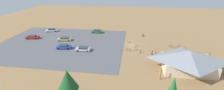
# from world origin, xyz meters

# --- Properties ---
(ground) EXTENTS (160.00, 160.00, 0.00)m
(ground) POSITION_xyz_m (0.00, 0.00, 0.00)
(ground) COLOR #937047
(ground) RESTS_ON ground
(parking_lot_asphalt) EXTENTS (43.23, 33.77, 0.05)m
(parking_lot_asphalt) POSITION_xyz_m (24.69, 1.41, 0.03)
(parking_lot_asphalt) COLOR #56565B
(parking_lot_asphalt) RESTS_ON ground
(bike_pavilion) EXTENTS (14.47, 10.61, 5.21)m
(bike_pavilion) POSITION_xyz_m (-13.41, 13.47, 2.95)
(bike_pavilion) COLOR beige
(bike_pavilion) RESTS_ON ground
(trash_bin) EXTENTS (0.60, 0.60, 0.90)m
(trash_bin) POSITION_xyz_m (-3.75, -9.92, 0.45)
(trash_bin) COLOR brown
(trash_bin) RESTS_ON ground
(lot_sign) EXTENTS (0.56, 0.08, 2.20)m
(lot_sign) POSITION_xyz_m (0.96, 1.81, 1.41)
(lot_sign) COLOR #99999E
(lot_sign) RESTS_ON ground
(pine_east) EXTENTS (3.60, 3.60, 6.59)m
(pine_east) POSITION_xyz_m (10.90, 27.84, 4.71)
(pine_east) COLOR brown
(pine_east) RESTS_ON ground
(pine_center) EXTENTS (2.72, 2.72, 6.78)m
(pine_center) POSITION_xyz_m (-6.62, 27.70, 4.29)
(pine_center) COLOR brown
(pine_center) RESTS_ON ground
(bicycle_blue_lone_west) EXTENTS (1.70, 0.48, 0.82)m
(bicycle_blue_lone_west) POSITION_xyz_m (-20.69, 5.83, 0.35)
(bicycle_blue_lone_west) COLOR black
(bicycle_blue_lone_west) RESTS_ON ground
(bicycle_white_yard_front) EXTENTS (0.53, 1.66, 0.82)m
(bicycle_white_yard_front) POSITION_xyz_m (-15.13, -1.80, 0.37)
(bicycle_white_yard_front) COLOR black
(bicycle_white_yard_front) RESTS_ON ground
(bicycle_teal_yard_center) EXTENTS (0.50, 1.80, 0.86)m
(bicycle_teal_yard_center) POSITION_xyz_m (-2.35, 5.33, 0.39)
(bicycle_teal_yard_center) COLOR black
(bicycle_teal_yard_center) RESTS_ON ground
(bicycle_black_by_bin) EXTENTS (1.25, 1.15, 0.86)m
(bicycle_black_by_bin) POSITION_xyz_m (-12.41, -0.37, 0.38)
(bicycle_black_by_bin) COLOR black
(bicycle_black_by_bin) RESTS_ON ground
(bicycle_orange_edge_north) EXTENTS (1.68, 0.48, 0.87)m
(bicycle_orange_edge_north) POSITION_xyz_m (1.28, 4.18, 0.38)
(bicycle_orange_edge_north) COLOR black
(bicycle_orange_edge_north) RESTS_ON ground
(bicycle_silver_trailside) EXTENTS (1.37, 1.14, 0.75)m
(bicycle_silver_trailside) POSITION_xyz_m (-0.87, 3.72, 0.35)
(bicycle_silver_trailside) COLOR black
(bicycle_silver_trailside) RESTS_ON ground
(bicycle_red_yard_right) EXTENTS (1.65, 0.69, 0.80)m
(bicycle_red_yard_right) POSITION_xyz_m (-14.06, 0.50, 0.35)
(bicycle_red_yard_right) COLOR black
(bicycle_red_yard_right) RESTS_ON ground
(bicycle_green_lone_east) EXTENTS (0.96, 1.57, 0.89)m
(bicycle_green_lone_east) POSITION_xyz_m (-19.62, 4.56, 0.39)
(bicycle_green_lone_east) COLOR black
(bicycle_green_lone_east) RESTS_ON ground
(bicycle_yellow_near_porch) EXTENTS (0.48, 1.80, 0.84)m
(bicycle_yellow_near_porch) POSITION_xyz_m (-16.55, 1.14, 0.38)
(bicycle_yellow_near_porch) COLOR black
(bicycle_yellow_near_porch) RESTS_ON ground
(bicycle_purple_near_sign) EXTENTS (1.27, 1.12, 0.83)m
(bicycle_purple_near_sign) POSITION_xyz_m (-14.56, 2.78, 0.36)
(bicycle_purple_near_sign) COLOR black
(bicycle_purple_near_sign) RESTS_ON ground
(bicycle_blue_front_row) EXTENTS (1.26, 1.22, 0.85)m
(bicycle_blue_front_row) POSITION_xyz_m (-1.23, 1.06, 0.38)
(bicycle_blue_front_row) COLOR black
(bicycle_blue_front_row) RESTS_ON ground
(bicycle_white_mid_cluster) EXTENTS (0.48, 1.61, 0.74)m
(bicycle_white_mid_cluster) POSITION_xyz_m (-15.56, 4.84, 0.35)
(bicycle_white_mid_cluster) COLOR black
(bicycle_white_mid_cluster) RESTS_ON ground
(car_silver_aisle_side) EXTENTS (4.49, 2.09, 1.28)m
(car_silver_aisle_side) POSITION_xyz_m (15.30, 6.28, 0.70)
(car_silver_aisle_side) COLOR #BCBCC1
(car_silver_aisle_side) RESTS_ON parking_lot_asphalt
(car_green_front_row) EXTENTS (4.43, 2.06, 1.38)m
(car_green_front_row) POSITION_xyz_m (15.01, -11.68, 0.73)
(car_green_front_row) COLOR #1E6B3D
(car_green_front_row) RESTS_ON parking_lot_asphalt
(car_white_end_stall) EXTENTS (4.92, 3.03, 1.35)m
(car_white_end_stall) POSITION_xyz_m (34.37, -10.66, 0.72)
(car_white_end_stall) COLOR white
(car_white_end_stall) RESTS_ON parking_lot_asphalt
(car_red_by_curb) EXTENTS (4.87, 2.42, 1.37)m
(car_red_by_curb) POSITION_xyz_m (37.36, -1.46, 0.74)
(car_red_by_curb) COLOR red
(car_red_by_curb) RESTS_ON parking_lot_asphalt
(car_blue_second_row) EXTENTS (4.66, 2.30, 1.43)m
(car_blue_second_row) POSITION_xyz_m (21.83, 5.64, 0.76)
(car_blue_second_row) COLOR #1E42B2
(car_blue_second_row) RESTS_ON parking_lot_asphalt
(car_tan_inner_stall) EXTENTS (4.99, 2.43, 1.29)m
(car_tan_inner_stall) POSITION_xyz_m (24.62, -1.27, 0.70)
(car_tan_inner_stall) COLOR tan
(car_tan_inner_stall) RESTS_ON parking_lot_asphalt
(visitor_at_bikes) EXTENTS (0.39, 0.40, 1.71)m
(visitor_at_bikes) POSITION_xyz_m (-5.70, 6.30, 0.90)
(visitor_at_bikes) COLOR #2D3347
(visitor_at_bikes) RESTS_ON ground
(visitor_crossing_yard) EXTENTS (0.36, 0.40, 1.75)m
(visitor_crossing_yard) POSITION_xyz_m (-6.55, 8.11, 0.92)
(visitor_crossing_yard) COLOR #2D3347
(visitor_crossing_yard) RESTS_ON ground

